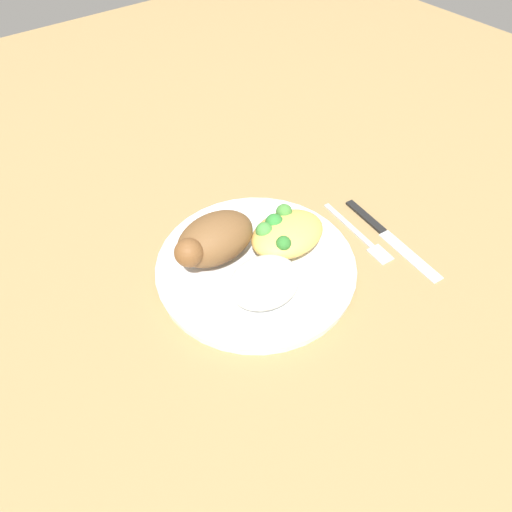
% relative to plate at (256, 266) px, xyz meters
% --- Properties ---
extents(ground_plane, '(2.00, 2.00, 0.00)m').
position_rel_plate_xyz_m(ground_plane, '(0.00, 0.00, -0.01)').
color(ground_plane, '#9D7E4E').
extents(plate, '(0.27, 0.27, 0.02)m').
position_rel_plate_xyz_m(plate, '(0.00, 0.00, 0.00)').
color(plate, white).
rests_on(plate, ground_plane).
extents(roasted_chicken, '(0.12, 0.07, 0.06)m').
position_rel_plate_xyz_m(roasted_chicken, '(0.04, -0.04, 0.04)').
color(roasted_chicken, brown).
rests_on(roasted_chicken, plate).
extents(rice_pile, '(0.09, 0.08, 0.04)m').
position_rel_plate_xyz_m(rice_pile, '(0.02, 0.05, 0.03)').
color(rice_pile, white).
rests_on(rice_pile, plate).
extents(mac_cheese_with_broccoli, '(0.11, 0.08, 0.04)m').
position_rel_plate_xyz_m(mac_cheese_with_broccoli, '(-0.05, -0.01, 0.03)').
color(mac_cheese_with_broccoli, '#E5B656').
rests_on(mac_cheese_with_broccoli, plate).
extents(fork, '(0.03, 0.14, 0.01)m').
position_rel_plate_xyz_m(fork, '(-0.16, 0.04, -0.01)').
color(fork, silver).
rests_on(fork, ground_plane).
extents(knife, '(0.03, 0.19, 0.01)m').
position_rel_plate_xyz_m(knife, '(-0.19, 0.06, -0.01)').
color(knife, black).
rests_on(knife, ground_plane).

